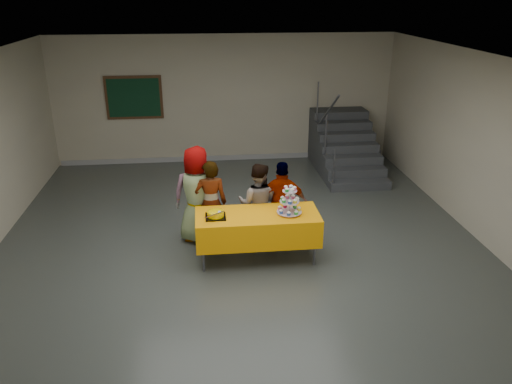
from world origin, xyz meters
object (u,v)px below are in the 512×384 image
(schoolchild_c, at_px, (258,204))
(bake_table, at_px, (257,227))
(bear_cake, at_px, (216,214))
(staircase, at_px, (343,148))
(schoolchild_a, at_px, (197,195))
(noticeboard, at_px, (134,98))
(schoolchild_b, at_px, (211,203))
(cupcake_stand, at_px, (289,202))
(schoolchild_d, at_px, (282,203))

(schoolchild_c, bearing_deg, bake_table, 98.68)
(bear_cake, bearing_deg, staircase, 52.83)
(schoolchild_a, distance_m, noticeboard, 4.45)
(schoolchild_a, relative_size, staircase, 0.68)
(bear_cake, distance_m, schoolchild_a, 0.84)
(schoolchild_c, xyz_separation_m, noticeboard, (-2.40, 4.31, 0.91))
(schoolchild_a, relative_size, schoolchild_b, 1.12)
(schoolchild_a, bearing_deg, cupcake_stand, 163.61)
(schoolchild_c, bearing_deg, staircase, -108.79)
(cupcake_stand, xyz_separation_m, schoolchild_c, (-0.41, 0.61, -0.27))
(schoolchild_c, bearing_deg, bear_cake, 57.37)
(schoolchild_b, height_order, schoolchild_c, schoolchild_b)
(bear_cake, bearing_deg, cupcake_stand, 0.62)
(cupcake_stand, relative_size, bear_cake, 1.24)
(bear_cake, distance_m, noticeboard, 5.28)
(schoolchild_b, height_order, noticeboard, noticeboard)
(bear_cake, distance_m, schoolchild_d, 1.24)
(cupcake_stand, xyz_separation_m, schoolchild_a, (-1.39, 0.79, -0.14))
(schoolchild_a, height_order, schoolchild_c, schoolchild_a)
(staircase, distance_m, noticeboard, 5.00)
(schoolchild_c, bearing_deg, schoolchild_b, 15.04)
(schoolchild_b, xyz_separation_m, staircase, (3.17, 3.47, -0.24))
(bear_cake, distance_m, schoolchild_b, 0.65)
(cupcake_stand, xyz_separation_m, schoolchild_b, (-1.17, 0.63, -0.23))
(schoolchild_a, height_order, schoolchild_d, schoolchild_a)
(schoolchild_a, bearing_deg, schoolchild_c, -176.80)
(staircase, xyz_separation_m, noticeboard, (-4.80, 0.84, 1.11))
(cupcake_stand, relative_size, schoolchild_a, 0.27)
(staircase, bearing_deg, cupcake_stand, -115.99)
(cupcake_stand, distance_m, schoolchild_c, 0.78)
(bake_table, bearing_deg, noticeboard, 115.37)
(noticeboard, bearing_deg, bake_table, -64.63)
(cupcake_stand, bearing_deg, staircase, 64.01)
(bear_cake, bearing_deg, noticeboard, 108.86)
(schoolchild_c, bearing_deg, schoolchild_d, -174.80)
(cupcake_stand, height_order, schoolchild_c, schoolchild_c)
(bear_cake, bearing_deg, schoolchild_c, 41.51)
(schoolchild_d, distance_m, noticeboard, 5.28)
(schoolchild_d, bearing_deg, schoolchild_a, 0.18)
(schoolchild_c, height_order, staircase, staircase)
(bake_table, bearing_deg, staircase, 58.61)
(schoolchild_c, height_order, noticeboard, noticeboard)
(schoolchild_b, bearing_deg, schoolchild_a, -37.96)
(schoolchild_a, height_order, staircase, staircase)
(bake_table, bearing_deg, schoolchild_b, 139.35)
(schoolchild_c, height_order, schoolchild_d, schoolchild_d)
(cupcake_stand, xyz_separation_m, staircase, (2.00, 4.09, -0.47))
(bake_table, xyz_separation_m, staircase, (2.48, 4.06, -0.07))
(schoolchild_d, relative_size, staircase, 0.59)
(bear_cake, xyz_separation_m, schoolchild_a, (-0.27, 0.80, -0.01))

